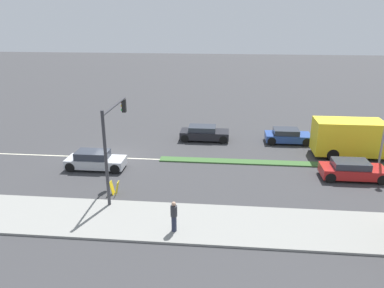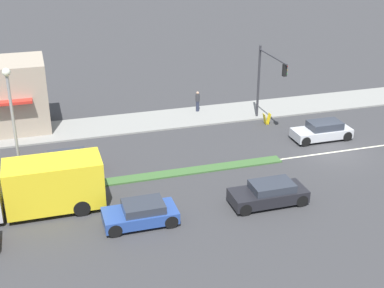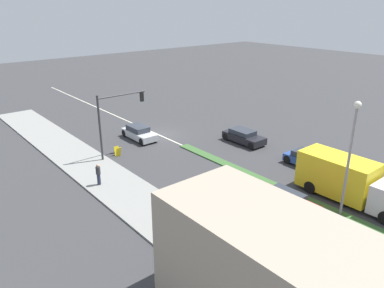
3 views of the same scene
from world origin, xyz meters
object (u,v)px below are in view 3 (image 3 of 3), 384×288
object	(u,v)px
warning_aframe_sign	(118,151)
hatchback_red	(287,202)
sedan_silver	(139,133)
coupe_blue	(308,159)
sedan_dark	(244,136)
pedestrian	(98,174)
traffic_signal_main	(114,114)
street_lamp	(351,145)
delivery_truck	(349,180)

from	to	relation	value
warning_aframe_sign	hatchback_red	bearing A→B (deg)	104.02
sedan_silver	coupe_blue	world-z (taller)	sedan_silver
hatchback_red	coupe_blue	size ratio (longest dim) A/B	1.10
sedan_dark	pedestrian	bearing A→B (deg)	-2.01
traffic_signal_main	hatchback_red	distance (m)	15.97
hatchback_red	sedan_silver	size ratio (longest dim) A/B	1.01
warning_aframe_sign	sedan_dark	world-z (taller)	sedan_dark
pedestrian	sedan_dark	size ratio (longest dim) A/B	0.39
pedestrian	traffic_signal_main	bearing A→B (deg)	-132.71
traffic_signal_main	street_lamp	size ratio (longest dim) A/B	0.76
hatchback_red	sedan_silver	world-z (taller)	sedan_silver
warning_aframe_sign	coupe_blue	distance (m)	16.28
pedestrian	sedan_dark	world-z (taller)	pedestrian
traffic_signal_main	hatchback_red	bearing A→B (deg)	104.54
traffic_signal_main	hatchback_red	size ratio (longest dim) A/B	1.33
hatchback_red	sedan_silver	xyz separation A→B (m)	(0.00, -17.82, 0.01)
traffic_signal_main	delivery_truck	xyz separation A→B (m)	(-8.32, 16.85, -2.43)
street_lamp	sedan_dark	world-z (taller)	street_lamp
delivery_truck	hatchback_red	distance (m)	4.80
pedestrian	warning_aframe_sign	bearing A→B (deg)	-132.63
traffic_signal_main	sedan_silver	distance (m)	5.77
pedestrian	coupe_blue	distance (m)	16.82
hatchback_red	street_lamp	bearing A→B (deg)	130.85
warning_aframe_sign	delivery_truck	bearing A→B (deg)	115.81
pedestrian	street_lamp	bearing A→B (deg)	126.27
pedestrian	warning_aframe_sign	size ratio (longest dim) A/B	1.96
delivery_truck	sedan_dark	size ratio (longest dim) A/B	1.77
sedan_silver	delivery_truck	bearing A→B (deg)	102.69
pedestrian	sedan_silver	distance (m)	10.32
sedan_silver	hatchback_red	bearing A→B (deg)	90.00
warning_aframe_sign	pedestrian	bearing A→B (deg)	47.37
warning_aframe_sign	coupe_blue	world-z (taller)	coupe_blue
delivery_truck	coupe_blue	world-z (taller)	delivery_truck
warning_aframe_sign	hatchback_red	world-z (taller)	hatchback_red
pedestrian	delivery_truck	size ratio (longest dim) A/B	0.22
warning_aframe_sign	delivery_truck	xyz separation A→B (m)	(-8.21, 16.98, 1.04)
hatchback_red	sedan_dark	xyz separation A→B (m)	(-7.20, -10.48, 0.00)
pedestrian	coupe_blue	xyz separation A→B (m)	(-14.94, 7.72, -0.37)
warning_aframe_sign	coupe_blue	bearing A→B (deg)	132.57
traffic_signal_main	sedan_silver	size ratio (longest dim) A/B	1.35
street_lamp	warning_aframe_sign	world-z (taller)	street_lamp
warning_aframe_sign	hatchback_red	distance (m)	15.74
traffic_signal_main	pedestrian	size ratio (longest dim) A/B	3.42
pedestrian	sedan_silver	world-z (taller)	pedestrian
pedestrian	coupe_blue	bearing A→B (deg)	152.67
traffic_signal_main	delivery_truck	size ratio (longest dim) A/B	0.75
warning_aframe_sign	sedan_dark	xyz separation A→B (m)	(-11.01, 4.79, 0.20)
coupe_blue	delivery_truck	bearing A→B (deg)	60.73
hatchback_red	coupe_blue	distance (m)	7.91
hatchback_red	warning_aframe_sign	bearing A→B (deg)	-75.98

